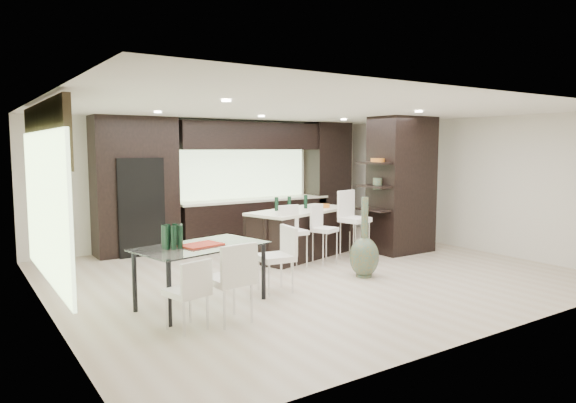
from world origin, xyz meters
TOP-DOWN VIEW (x-y plane):
  - ground at (0.00, 0.00)m, footprint 8.00×8.00m
  - back_wall at (0.00, 3.50)m, footprint 8.00×0.02m
  - left_wall at (-4.00, 0.00)m, footprint 0.02×7.00m
  - right_wall at (4.00, 0.00)m, footprint 0.02×7.00m
  - ceiling at (0.00, 0.00)m, footprint 8.00×7.00m
  - window_left at (-3.96, 0.20)m, footprint 0.04×3.20m
  - window_back at (0.60, 3.46)m, footprint 3.40×0.04m
  - stone_accent at (-3.93, 0.20)m, footprint 0.08×3.00m
  - ceiling_spots at (0.00, 0.25)m, footprint 4.00×3.00m
  - back_cabinetry at (0.50, 3.17)m, footprint 6.80×0.68m
  - refrigerator at (-1.90, 3.12)m, footprint 0.90×0.68m
  - partition_column at (2.60, 0.40)m, footprint 1.20×0.80m
  - kitchen_island at (0.62, 1.10)m, footprint 2.37×1.53m
  - stool_left at (-0.05, 0.34)m, footprint 0.40×0.40m
  - stool_mid at (0.62, 0.34)m, footprint 0.50×0.50m
  - stool_right at (1.29, 0.30)m, footprint 0.55×0.55m
  - bench at (1.33, 1.90)m, footprint 1.32×0.83m
  - floor_vase at (0.59, -0.74)m, footprint 0.53×0.53m
  - dining_table at (-2.23, -0.68)m, footprint 1.84×1.29m
  - chair_near at (-2.23, -1.48)m, footprint 0.53×0.53m
  - chair_far at (-2.76, -1.44)m, footprint 0.50×0.50m
  - chair_end at (-1.08, -0.68)m, footprint 0.53×0.53m

SIDE VIEW (x-z plane):
  - ground at x=0.00m, z-range 0.00..0.00m
  - bench at x=1.33m, z-range 0.00..0.47m
  - chair_far at x=-2.76m, z-range 0.00..0.77m
  - dining_table at x=-2.23m, z-range 0.00..0.81m
  - stool_mid at x=0.62m, z-range 0.00..0.86m
  - chair_end at x=-1.08m, z-range 0.00..0.88m
  - stool_left at x=-0.05m, z-range 0.00..0.89m
  - chair_near at x=-2.23m, z-range 0.00..0.91m
  - kitchen_island at x=0.62m, z-range 0.00..0.91m
  - stool_right at x=1.29m, z-range 0.00..1.05m
  - floor_vase at x=0.59m, z-range 0.00..1.30m
  - refrigerator at x=-1.90m, z-range 0.00..1.90m
  - back_wall at x=0.00m, z-range 0.00..2.70m
  - left_wall at x=-4.00m, z-range 0.00..2.70m
  - right_wall at x=4.00m, z-range 0.00..2.70m
  - window_left at x=-3.96m, z-range 0.40..2.30m
  - back_cabinetry at x=0.50m, z-range 0.00..2.70m
  - partition_column at x=2.60m, z-range 0.00..2.70m
  - window_back at x=0.60m, z-range 0.95..2.15m
  - stone_accent at x=-3.93m, z-range 1.85..2.65m
  - ceiling_spots at x=0.00m, z-range 2.67..2.69m
  - ceiling at x=0.00m, z-range 2.69..2.71m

